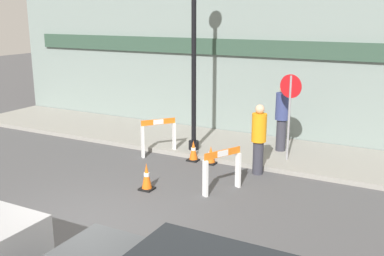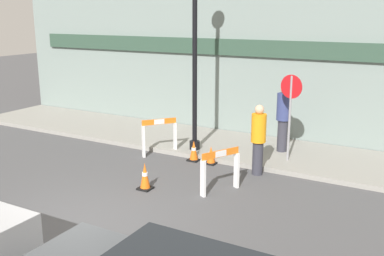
{
  "view_description": "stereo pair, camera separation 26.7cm",
  "coord_description": "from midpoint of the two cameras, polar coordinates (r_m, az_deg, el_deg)",
  "views": [
    {
      "loc": [
        5.26,
        -5.69,
        3.82
      ],
      "look_at": [
        0.09,
        4.04,
        1.0
      ],
      "focal_mm": 42.0,
      "sensor_mm": 36.0,
      "label": 1
    },
    {
      "loc": [
        5.5,
        -5.56,
        3.82
      ],
      "look_at": [
        0.09,
        4.04,
        1.0
      ],
      "focal_mm": 42.0,
      "sensor_mm": 36.0,
      "label": 2
    }
  ],
  "objects": [
    {
      "name": "stop_sign",
      "position": [
        11.59,
        11.67,
        3.1
      ],
      "size": [
        0.59,
        0.15,
        2.23
      ],
      "rotation": [
        0.0,
        0.0,
        2.91
      ],
      "color": "gray",
      "rests_on": "sidewalk_slab"
    },
    {
      "name": "person_pedestrian",
      "position": [
        12.46,
        10.76,
        1.49
      ],
      "size": [
        0.41,
        0.41,
        1.82
      ],
      "rotation": [
        0.0,
        0.0,
        3.23
      ],
      "color": "#33333D",
      "rests_on": "sidewalk_slab"
    },
    {
      "name": "sidewalk_slab",
      "position": [
        13.27,
        2.88,
        -2.11
      ],
      "size": [
        18.0,
        2.82,
        0.12
      ],
      "color": "gray",
      "rests_on": "ground_plane"
    },
    {
      "name": "traffic_cone_1",
      "position": [
        10.08,
        -6.54,
        -6.2
      ],
      "size": [
        0.3,
        0.3,
        0.62
      ],
      "color": "black",
      "rests_on": "ground_plane"
    },
    {
      "name": "person_worker",
      "position": [
        10.9,
        7.79,
        -1.16
      ],
      "size": [
        0.47,
        0.47,
        1.73
      ],
      "rotation": [
        0.0,
        0.0,
        -2.75
      ],
      "color": "#33333D",
      "rests_on": "ground_plane"
    },
    {
      "name": "storefront_facade",
      "position": [
        14.13,
        5.62,
        9.96
      ],
      "size": [
        18.0,
        0.22,
        5.5
      ],
      "color": "gray",
      "rests_on": "ground_plane"
    },
    {
      "name": "streetlamp_post",
      "position": [
        12.04,
        -0.41,
        13.67
      ],
      "size": [
        0.44,
        0.44,
        5.56
      ],
      "color": "black",
      "rests_on": "sidewalk_slab"
    },
    {
      "name": "barricade_1",
      "position": [
        9.84,
        3.08,
        -5.17
      ],
      "size": [
        0.56,
        0.94,
        0.96
      ],
      "rotation": [
        0.0,
        0.0,
        7.39
      ],
      "color": "white",
      "rests_on": "ground_plane"
    },
    {
      "name": "traffic_cone_2",
      "position": [
        11.95,
        -0.46,
        -2.94
      ],
      "size": [
        0.3,
        0.3,
        0.56
      ],
      "color": "black",
      "rests_on": "ground_plane"
    },
    {
      "name": "barricade_0",
      "position": [
        12.34,
        -4.89,
        -0.96
      ],
      "size": [
        0.71,
        0.85,
        1.03
      ],
      "rotation": [
        0.0,
        0.0,
        4.04
      ],
      "color": "white",
      "rests_on": "ground_plane"
    },
    {
      "name": "ground_plane",
      "position": [
        8.67,
        -14.41,
        -12.27
      ],
      "size": [
        60.0,
        60.0,
        0.0
      ],
      "primitive_type": "plane",
      "color": "#4C4C4F"
    },
    {
      "name": "traffic_cone_0",
      "position": [
        11.74,
        1.75,
        -3.49
      ],
      "size": [
        0.3,
        0.3,
        0.47
      ],
      "color": "black",
      "rests_on": "ground_plane"
    }
  ]
}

